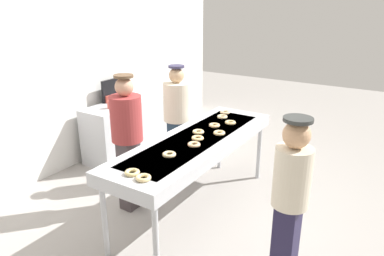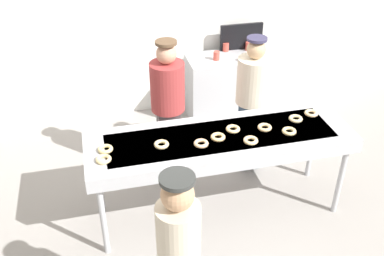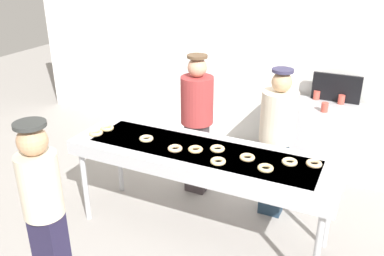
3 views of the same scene
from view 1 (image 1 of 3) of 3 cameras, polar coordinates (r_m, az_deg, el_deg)
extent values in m
plane|color=#9E9993|center=(4.56, 0.61, -12.72)|extent=(16.00, 16.00, 0.00)
cube|color=white|center=(5.57, -20.57, 7.58)|extent=(8.00, 0.12, 2.80)
cube|color=#B7BABF|center=(4.16, 0.65, -2.49)|extent=(2.59, 0.79, 0.14)
cube|color=slate|center=(4.15, 0.65, -2.08)|extent=(2.20, 0.55, 0.08)
cylinder|color=#B7BABF|center=(3.38, -5.76, -17.57)|extent=(0.06, 0.06, 0.80)
cylinder|color=#B7BABF|center=(5.21, 10.56, -3.80)|extent=(0.06, 0.06, 0.80)
cylinder|color=#B7BABF|center=(3.74, -13.68, -14.04)|extent=(0.06, 0.06, 0.80)
cylinder|color=#B7BABF|center=(5.45, 4.40, -2.45)|extent=(0.06, 0.06, 0.80)
torus|color=#F2D18D|center=(3.22, -7.71, -7.82)|extent=(0.20, 0.20, 0.04)
torus|color=#E8CB88|center=(4.63, 6.09, 0.87)|extent=(0.15, 0.15, 0.04)
torus|color=#F6CF8C|center=(4.27, 1.01, -0.62)|extent=(0.19, 0.19, 0.04)
torus|color=beige|center=(4.85, 4.82, 1.79)|extent=(0.19, 0.19, 0.04)
torus|color=#EDD187|center=(3.33, -9.46, -6.96)|extent=(0.19, 0.19, 0.04)
torus|color=#F9CA83|center=(4.08, 0.89, -1.62)|extent=(0.18, 0.18, 0.04)
torus|color=#EAC689|center=(4.50, 3.56, 0.43)|extent=(0.18, 0.18, 0.04)
torus|color=beige|center=(3.66, -3.63, -4.20)|extent=(0.20, 0.20, 0.04)
torus|color=beige|center=(5.05, 5.27, 2.49)|extent=(0.19, 0.19, 0.04)
torus|color=#F2C38E|center=(3.90, 0.32, -2.63)|extent=(0.18, 0.18, 0.04)
torus|color=#F7D391|center=(4.25, 4.34, -0.79)|extent=(0.16, 0.16, 0.04)
cube|color=#3F3538|center=(4.46, -9.83, -7.25)|extent=(0.24, 0.18, 0.89)
cylinder|color=#993333|center=(4.20, -10.39, 1.48)|extent=(0.37, 0.37, 0.53)
sphere|color=tan|center=(4.10, -10.70, 6.43)|extent=(0.21, 0.21, 0.21)
cylinder|color=brown|center=(4.07, -10.81, 8.08)|extent=(0.22, 0.22, 0.03)
cube|color=#1F3347|center=(5.09, -2.30, -3.50)|extent=(0.24, 0.18, 0.89)
cylinder|color=beige|center=(4.86, -2.42, 4.17)|extent=(0.37, 0.37, 0.52)
sphere|color=tan|center=(4.78, -2.48, 8.34)|extent=(0.20, 0.20, 0.20)
cylinder|color=#322E4A|center=(4.76, -2.50, 9.71)|extent=(0.21, 0.21, 0.03)
cube|color=#231E3C|center=(3.35, 14.49, -17.99)|extent=(0.24, 0.18, 0.86)
cylinder|color=beige|center=(2.99, 15.59, -7.52)|extent=(0.30, 0.30, 0.50)
sphere|color=tan|center=(2.85, 16.24, -1.05)|extent=(0.22, 0.22, 0.22)
cylinder|color=#343634|center=(2.81, 16.48, 1.31)|extent=(0.23, 0.23, 0.03)
cube|color=#B7BABF|center=(6.10, -10.00, 0.15)|extent=(1.62, 0.56, 0.89)
cylinder|color=#CC4C3F|center=(5.77, -9.09, 4.30)|extent=(0.08, 0.08, 0.12)
cylinder|color=#CC4C3F|center=(5.93, -13.22, 4.45)|extent=(0.08, 0.08, 0.12)
cylinder|color=#CC4C3F|center=(6.12, -10.85, 5.07)|extent=(0.08, 0.08, 0.12)
cylinder|color=#CC4C3F|center=(5.62, -12.87, 3.63)|extent=(0.08, 0.08, 0.12)
cube|color=black|center=(6.08, -11.97, 6.08)|extent=(0.60, 0.04, 0.36)
camera|label=2|loc=(2.72, 72.04, 26.02)|focal=41.70mm
camera|label=3|loc=(4.85, 48.51, 16.44)|focal=38.29mm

